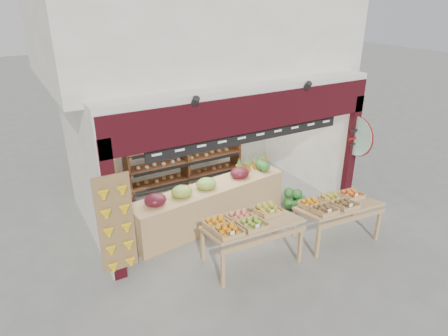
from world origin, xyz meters
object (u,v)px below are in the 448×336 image
back_shelving (184,147)px  display_table_right (335,205)px  mid_counter (210,204)px  display_table_left (245,223)px  cardboard_stack (131,215)px  refrigerator (100,179)px  watermelon_pile (296,201)px

back_shelving → display_table_right: size_ratio=1.81×
mid_counter → display_table_left: mid_counter is taller
cardboard_stack → mid_counter: size_ratio=0.25×
mid_counter → display_table_right: 2.61m
refrigerator → mid_counter: size_ratio=0.45×
display_table_right → watermelon_pile: size_ratio=2.61×
display_table_left → display_table_right: display_table_left is taller
display_table_left → display_table_right: size_ratio=1.05×
cardboard_stack → display_table_right: bearing=-37.4°
refrigerator → cardboard_stack: refrigerator is taller
refrigerator → display_table_right: refrigerator is taller
refrigerator → cardboard_stack: size_ratio=1.77×
display_table_right → cardboard_stack: bearing=142.6°
display_table_left → cardboard_stack: bearing=120.9°
display_table_right → display_table_left: bearing=173.6°
mid_counter → display_table_left: (-0.08, -1.54, 0.36)m
back_shelving → display_table_left: size_ratio=1.72×
display_table_right → watermelon_pile: (0.20, 1.39, -0.62)m
cardboard_stack → mid_counter: bearing=-29.2°
back_shelving → mid_counter: back_shelving is taller
mid_counter → display_table_left: size_ratio=2.06×
mid_counter → display_table_right: size_ratio=2.17×
back_shelving → cardboard_stack: (-1.77, -1.00, -0.95)m
display_table_left → mid_counter: bearing=86.9°
mid_counter → watermelon_pile: size_ratio=5.67×
refrigerator → cardboard_stack: (0.40, -0.86, -0.61)m
cardboard_stack → watermelon_pile: 3.81m
refrigerator → watermelon_pile: size_ratio=2.56×
display_table_left → watermelon_pile: bearing=28.1°
refrigerator → display_table_right: (3.81, -3.47, -0.03)m
refrigerator → watermelon_pile: 4.57m
back_shelving → cardboard_stack: back_shelving is taller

